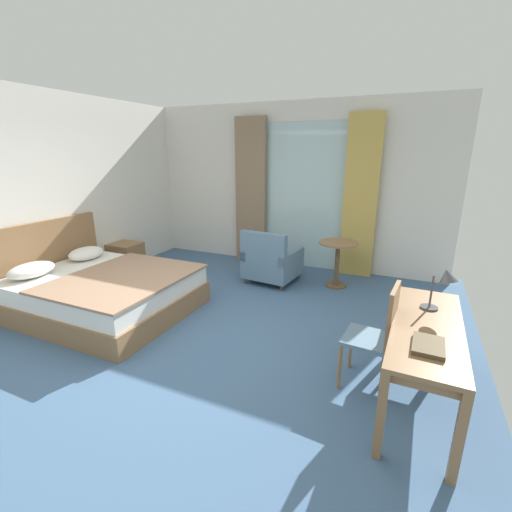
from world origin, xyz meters
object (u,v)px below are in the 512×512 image
armchair_by_window (271,262)px  nightstand (126,258)px  desk_chair (378,332)px  closed_book (428,346)px  desk_lamp (445,280)px  writing_desk (426,334)px  round_cafe_table (338,254)px  bed (101,290)px

armchair_by_window → nightstand: bearing=-166.6°
armchair_by_window → desk_chair: bearing=-48.6°
closed_book → armchair_by_window: bearing=133.1°
desk_chair → armchair_by_window: size_ratio=1.13×
desk_chair → desk_lamp: (0.47, 0.22, 0.48)m
writing_desk → round_cafe_table: writing_desk is taller
nightstand → desk_lamp: (4.84, -1.27, 0.76)m
desk_chair → bed: bearing=177.2°
desk_lamp → closed_book: desk_lamp is taller
bed → round_cafe_table: (2.69, 2.18, 0.23)m
writing_desk → bed: bearing=176.7°
closed_book → armchair_by_window: size_ratio=0.35×
bed → armchair_by_window: 2.55m
desk_lamp → armchair_by_window: 3.06m
bed → desk_lamp: (4.00, 0.05, 0.73)m
desk_lamp → round_cafe_table: (-1.31, 2.13, -0.50)m
desk_lamp → round_cafe_table: bearing=121.5°
writing_desk → desk_chair: bearing=172.5°
desk_lamp → closed_book: 0.73m
desk_lamp → bed: bearing=-179.3°
desk_lamp → round_cafe_table: 2.55m
nightstand → writing_desk: writing_desk is taller
bed → desk_chair: bearing=-2.8°
nightstand → writing_desk: size_ratio=0.33×
armchair_by_window → round_cafe_table: (1.01, 0.26, 0.19)m
closed_book → round_cafe_table: bearing=115.3°
closed_book → armchair_by_window: (-2.22, 2.54, -0.41)m
bed → desk_lamp: bearing=0.7°
desk_chair → closed_book: desk_chair is taller
bed → round_cafe_table: bed is taller
desk_chair → closed_book: (0.37, -0.44, 0.20)m
closed_book → nightstand: bearing=159.7°
bed → armchair_by_window: size_ratio=2.52×
closed_book → writing_desk: bearing=91.3°
nightstand → desk_lamp: desk_lamp is taller
desk_chair → armchair_by_window: (-1.85, 2.10, -0.21)m
writing_desk → nightstand: bearing=161.9°
desk_chair → armchair_by_window: 2.81m
desk_chair → desk_lamp: bearing=25.6°
bed → desk_chair: size_ratio=2.24×
desk_chair → round_cafe_table: (-0.84, 2.36, -0.02)m
bed → armchair_by_window: (1.68, 1.93, 0.05)m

